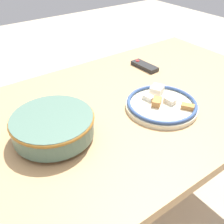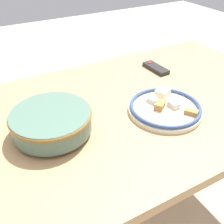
{
  "view_description": "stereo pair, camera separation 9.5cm",
  "coord_description": "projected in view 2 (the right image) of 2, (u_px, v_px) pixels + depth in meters",
  "views": [
    {
      "loc": [
        -0.55,
        -0.7,
        1.34
      ],
      "look_at": [
        -0.1,
        -0.07,
        0.79
      ],
      "focal_mm": 42.0,
      "sensor_mm": 36.0,
      "label": 1
    },
    {
      "loc": [
        -0.47,
        -0.75,
        1.34
      ],
      "look_at": [
        -0.1,
        -0.07,
        0.79
      ],
      "focal_mm": 42.0,
      "sensor_mm": 36.0,
      "label": 2
    }
  ],
  "objects": [
    {
      "name": "noodle_bowl",
      "position": [
        52.0,
        121.0,
        0.89
      ],
      "size": [
        0.28,
        0.28,
        0.09
      ],
      "color": "#4C6B5B",
      "rests_on": "dining_table"
    },
    {
      "name": "ground_plane",
      "position": [
        122.0,
        215.0,
        1.49
      ],
      "size": [
        8.0,
        8.0,
        0.0
      ],
      "primitive_type": "plane",
      "color": "#B7A88E"
    },
    {
      "name": "food_plate",
      "position": [
        165.0,
        108.0,
        1.02
      ],
      "size": [
        0.28,
        0.28,
        0.05
      ],
      "color": "beige",
      "rests_on": "dining_table"
    },
    {
      "name": "dining_table",
      "position": [
        125.0,
        121.0,
        1.11
      ],
      "size": [
        1.55,
        0.88,
        0.75
      ],
      "color": "tan",
      "rests_on": "ground_plane"
    },
    {
      "name": "tv_remote",
      "position": [
        156.0,
        68.0,
        1.32
      ],
      "size": [
        0.06,
        0.15,
        0.02
      ],
      "rotation": [
        0.0,
        0.0,
        0.05
      ],
      "color": "black",
      "rests_on": "dining_table"
    }
  ]
}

